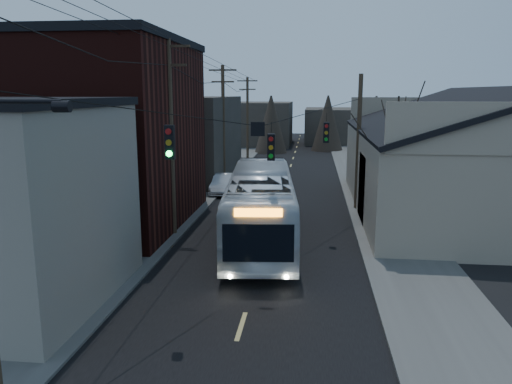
% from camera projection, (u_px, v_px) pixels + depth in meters
% --- Properties ---
extents(road_surface, '(9.00, 110.00, 0.02)m').
position_uv_depth(road_surface, '(283.00, 192.00, 37.43)').
color(road_surface, black).
rests_on(road_surface, ground).
extents(sidewalk_left, '(4.00, 110.00, 0.12)m').
position_uv_depth(sidewalk_left, '(198.00, 190.00, 38.14)').
color(sidewalk_left, '#474744').
rests_on(sidewalk_left, ground).
extents(sidewalk_right, '(4.00, 110.00, 0.12)m').
position_uv_depth(sidewalk_right, '(371.00, 194.00, 36.70)').
color(sidewalk_right, '#474744').
rests_on(sidewalk_right, ground).
extents(building_brick, '(10.00, 12.00, 10.00)m').
position_uv_depth(building_brick, '(94.00, 136.00, 27.81)').
color(building_brick, black).
rests_on(building_brick, ground).
extents(building_left_far, '(9.00, 14.00, 7.00)m').
position_uv_depth(building_left_far, '(179.00, 137.00, 43.64)').
color(building_left_far, '#322E28').
rests_on(building_left_far, ground).
extents(warehouse, '(16.16, 20.60, 7.73)m').
position_uv_depth(warehouse, '(490.00, 170.00, 30.59)').
color(warehouse, gray).
rests_on(warehouse, ground).
extents(building_far_left, '(10.00, 12.00, 6.00)m').
position_uv_depth(building_far_left, '(256.00, 123.00, 71.60)').
color(building_far_left, '#322E28').
rests_on(building_far_left, ground).
extents(building_far_right, '(12.00, 14.00, 5.00)m').
position_uv_depth(building_far_right, '(345.00, 125.00, 75.14)').
color(building_far_right, '#322E28').
rests_on(building_far_right, ground).
extents(bare_tree, '(0.40, 0.40, 7.20)m').
position_uv_depth(bare_tree, '(395.00, 165.00, 26.26)').
color(bare_tree, black).
rests_on(bare_tree, ground).
extents(utility_lines, '(11.24, 45.28, 10.50)m').
position_uv_depth(utility_lines, '(228.00, 132.00, 31.09)').
color(utility_lines, '#382B1E').
rests_on(utility_lines, ground).
extents(bus, '(4.24, 13.39, 3.67)m').
position_uv_depth(bus, '(261.00, 206.00, 24.86)').
color(bus, silver).
rests_on(bus, ground).
extents(parked_car, '(1.53, 4.37, 1.44)m').
position_uv_depth(parked_car, '(224.00, 184.00, 37.00)').
color(parked_car, '#AEB1B6').
rests_on(parked_car, ground).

